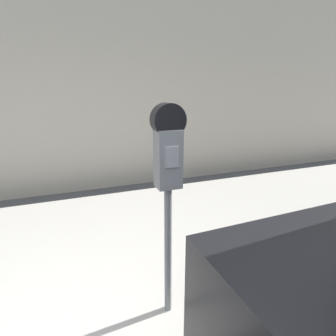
% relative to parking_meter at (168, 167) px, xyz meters
% --- Properties ---
extents(sidewalk, '(24.00, 2.80, 0.12)m').
position_rel_parking_meter_xyz_m(sidewalk, '(-0.53, 0.98, -1.15)').
color(sidewalk, '#BCB7AD').
rests_on(sidewalk, ground_plane).
extents(building_facade, '(24.00, 0.30, 4.53)m').
position_rel_parking_meter_xyz_m(building_facade, '(-0.53, 3.13, 1.05)').
color(building_facade, beige).
rests_on(building_facade, ground_plane).
extents(parking_meter, '(0.20, 0.13, 1.48)m').
position_rel_parking_meter_xyz_m(parking_meter, '(0.00, 0.00, 0.00)').
color(parking_meter, slate).
rests_on(parking_meter, sidewalk).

